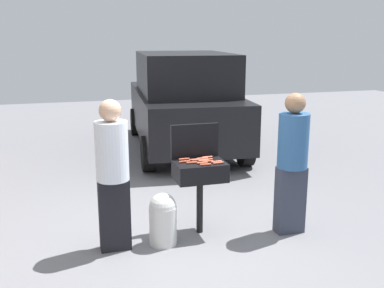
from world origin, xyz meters
TOP-DOWN VIEW (x-y plane):
  - ground_plane at (0.00, 0.00)m, footprint 24.00×24.00m
  - bbq_grill at (0.26, 0.11)m, footprint 0.60×0.44m
  - grill_lid_open at (0.26, 0.33)m, footprint 0.60×0.05m
  - hot_dog_0 at (0.26, 0.02)m, footprint 0.13×0.03m
  - hot_dog_1 at (0.10, 0.24)m, footprint 0.13×0.03m
  - hot_dog_2 at (0.21, 0.18)m, footprint 0.13×0.03m
  - hot_dog_3 at (0.14, 0.07)m, footprint 0.13×0.04m
  - hot_dog_4 at (0.34, 0.07)m, footprint 0.13×0.04m
  - hot_dog_5 at (0.30, 0.12)m, footprint 0.13×0.04m
  - hot_dog_6 at (0.23, 0.15)m, footprint 0.13×0.04m
  - hot_dog_7 at (0.43, 0.03)m, footprint 0.13×0.03m
  - hot_dog_8 at (0.39, 0.25)m, footprint 0.13×0.03m
  - hot_dog_9 at (0.27, -0.05)m, footprint 0.13×0.04m
  - hot_dog_10 at (0.07, 0.14)m, footprint 0.13×0.03m
  - hot_dog_11 at (0.44, -0.03)m, footprint 0.13×0.04m
  - hot_dog_12 at (0.32, 0.21)m, footprint 0.13×0.03m
  - hot_dog_13 at (0.36, 0.15)m, footprint 0.13×0.04m
  - propane_tank at (-0.25, -0.08)m, footprint 0.32×0.32m
  - person_left at (-0.79, -0.04)m, footprint 0.36×0.36m
  - person_right at (1.32, -0.18)m, footprint 0.36×0.36m
  - parked_minivan at (1.16, 4.22)m, footprint 2.35×4.55m

SIDE VIEW (x-z plane):
  - ground_plane at x=0.00m, z-range 0.00..0.00m
  - propane_tank at x=-0.25m, z-range 0.01..0.63m
  - bbq_grill at x=0.26m, z-range 0.31..1.21m
  - hot_dog_0 at x=0.26m, z-range 0.90..0.92m
  - hot_dog_1 at x=0.10m, z-range 0.90..0.92m
  - hot_dog_2 at x=0.21m, z-range 0.90..0.92m
  - hot_dog_3 at x=0.14m, z-range 0.90..0.92m
  - hot_dog_4 at x=0.34m, z-range 0.90..0.92m
  - hot_dog_5 at x=0.30m, z-range 0.90..0.92m
  - hot_dog_6 at x=0.23m, z-range 0.90..0.92m
  - hot_dog_7 at x=0.43m, z-range 0.90..0.92m
  - hot_dog_8 at x=0.39m, z-range 0.90..0.92m
  - hot_dog_9 at x=0.27m, z-range 0.90..0.92m
  - hot_dog_10 at x=0.07m, z-range 0.90..0.92m
  - hot_dog_11 at x=0.44m, z-range 0.90..0.92m
  - hot_dog_12 at x=0.32m, z-range 0.90..0.92m
  - hot_dog_13 at x=0.36m, z-range 0.90..0.92m
  - person_left at x=-0.79m, z-range 0.07..1.79m
  - person_right at x=1.32m, z-range 0.07..1.80m
  - parked_minivan at x=1.16m, z-range 0.02..2.04m
  - grill_lid_open at x=0.26m, z-range 0.90..1.32m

